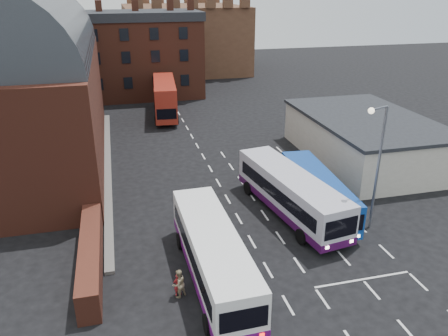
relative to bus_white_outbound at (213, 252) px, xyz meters
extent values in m
plane|color=black|center=(3.36, 0.81, -1.85)|extent=(180.00, 180.00, 0.00)
cube|color=#602B1E|center=(-12.14, 21.81, 3.15)|extent=(12.00, 28.00, 10.00)
cylinder|color=#1E2328|center=(-12.14, 21.81, 8.15)|extent=(12.00, 26.00, 12.00)
cube|color=#602B1E|center=(-6.84, 2.81, -0.95)|extent=(1.20, 10.00, 1.80)
cube|color=beige|center=(18.36, 14.81, 0.15)|extent=(10.00, 16.00, 4.00)
cube|color=#282B30|center=(18.36, 14.81, 2.25)|extent=(10.40, 16.40, 0.30)
cube|color=brown|center=(-2.64, 46.81, 3.65)|extent=(22.00, 10.00, 11.00)
cube|color=brown|center=(9.36, 66.81, 4.15)|extent=(22.00, 22.00, 12.00)
cube|color=white|center=(0.00, 0.00, -0.02)|extent=(2.83, 11.53, 2.61)
cube|color=black|center=(0.00, 0.00, 0.13)|extent=(2.87, 10.33, 0.94)
cylinder|color=black|center=(-1.37, 3.63, -1.33)|extent=(0.31, 1.05, 1.04)
cylinder|color=black|center=(-1.23, -4.09, -1.33)|extent=(0.31, 1.05, 1.04)
cylinder|color=black|center=(1.23, 3.68, -1.33)|extent=(0.31, 1.05, 1.04)
cylinder|color=black|center=(1.38, -4.04, -1.33)|extent=(0.31, 1.05, 1.04)
cube|color=silver|center=(7.17, 6.12, 0.04)|extent=(4.49, 12.12, 2.69)
cube|color=black|center=(7.17, 6.12, 0.20)|extent=(4.36, 10.94, 0.97)
cylinder|color=black|center=(9.09, 2.61, -1.31)|extent=(0.46, 1.11, 1.08)
cylinder|color=black|center=(7.85, 10.48, -1.31)|extent=(0.46, 1.11, 1.08)
cylinder|color=black|center=(6.43, 2.19, -1.31)|extent=(0.46, 1.11, 1.08)
cylinder|color=black|center=(5.19, 10.07, -1.31)|extent=(0.46, 1.11, 1.08)
cube|color=#0E3C95|center=(9.36, 6.24, -0.19)|extent=(3.06, 10.54, 2.36)
cube|color=black|center=(9.36, 6.24, -0.05)|extent=(3.04, 9.35, 0.85)
cylinder|color=black|center=(10.32, 2.86, -1.38)|extent=(0.33, 0.96, 0.95)
cylinder|color=black|center=(10.79, 9.84, -1.38)|extent=(0.33, 0.96, 0.95)
cylinder|color=black|center=(7.96, 3.02, -1.38)|extent=(0.33, 0.96, 0.95)
cylinder|color=black|center=(8.43, 10.00, -1.38)|extent=(0.33, 0.96, 0.95)
cube|color=#A62A1B|center=(1.55, 34.40, 0.68)|extent=(3.62, 11.55, 4.03)
cube|color=black|center=(1.55, 34.40, 0.11)|extent=(3.57, 10.36, 0.93)
cylinder|color=black|center=(2.50, 30.68, -1.33)|extent=(0.38, 1.06, 1.03)
cylinder|color=black|center=(3.21, 38.30, -1.33)|extent=(0.38, 1.06, 1.03)
cylinder|color=black|center=(-0.07, 30.92, -1.33)|extent=(0.38, 1.06, 1.03)
cylinder|color=black|center=(0.64, 38.53, -1.33)|extent=(0.38, 1.06, 1.03)
cylinder|color=slate|center=(11.96, 3.02, 2.51)|extent=(0.17, 0.17, 8.72)
cylinder|color=slate|center=(11.25, 2.76, 6.87)|extent=(1.47, 0.62, 0.11)
sphere|color=#FFF2CC|center=(10.53, 2.50, 6.82)|extent=(0.39, 0.39, 0.39)
imported|color=maroon|center=(-2.19, -0.91, -1.16)|extent=(0.57, 0.46, 1.37)
imported|color=tan|center=(-2.15, -1.04, -1.01)|extent=(1.02, 0.95, 1.67)
camera|label=1|loc=(-4.49, -20.34, 13.96)|focal=35.00mm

